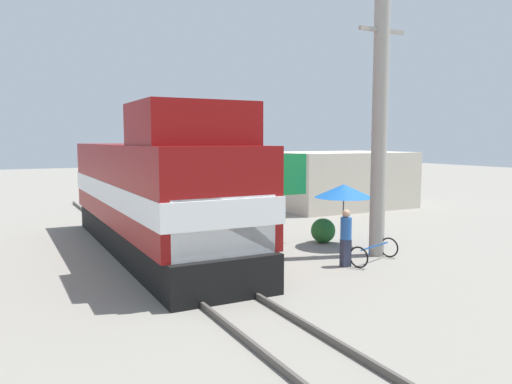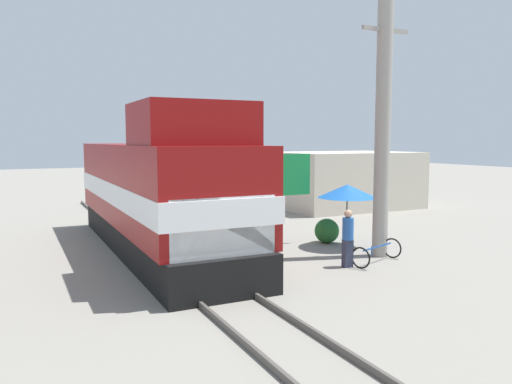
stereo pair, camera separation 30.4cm
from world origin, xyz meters
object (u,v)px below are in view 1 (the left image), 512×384
at_px(vendor_umbrella, 344,191).
at_px(person_bystander, 346,236).
at_px(bicycle, 374,252).
at_px(locomotive, 156,194).
at_px(billboard_sign, 276,179).
at_px(utility_pole, 379,129).

height_order(vendor_umbrella, person_bystander, vendor_umbrella).
xyz_separation_m(person_bystander, bicycle, (1.13, -0.01, -0.62)).
xyz_separation_m(locomotive, person_bystander, (4.58, -4.47, -1.07)).
distance_m(locomotive, billboard_sign, 4.32).
height_order(locomotive, person_bystander, locomotive).
relative_size(billboard_sign, bicycle, 1.63).
height_order(billboard_sign, bicycle, billboard_sign).
relative_size(utility_pole, vendor_umbrella, 3.68).
xyz_separation_m(vendor_umbrella, person_bystander, (-1.71, -2.38, -1.07)).
height_order(locomotive, billboard_sign, locomotive).
bearing_deg(utility_pole, vendor_umbrella, 95.55).
distance_m(billboard_sign, bicycle, 4.48).
xyz_separation_m(utility_pole, person_bystander, (-1.87, -0.74, -3.26)).
xyz_separation_m(utility_pole, bicycle, (-0.74, -0.76, -3.88)).
distance_m(billboard_sign, person_bystander, 3.96).
xyz_separation_m(billboard_sign, person_bystander, (0.36, -3.64, -1.51)).
xyz_separation_m(locomotive, bicycle, (5.71, -4.48, -1.68)).
relative_size(locomotive, utility_pole, 1.53).
bearing_deg(bicycle, person_bystander, -110.28).
distance_m(locomotive, person_bystander, 6.48).
height_order(billboard_sign, person_bystander, billboard_sign).
height_order(person_bystander, bicycle, person_bystander).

